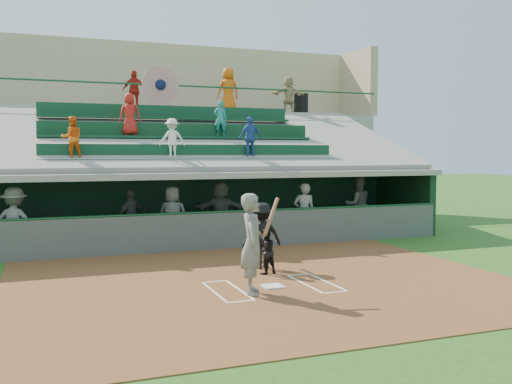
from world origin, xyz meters
name	(u,v)px	position (x,y,z in m)	size (l,w,h in m)	color
ground	(273,288)	(0.00, 0.00, 0.00)	(100.00, 100.00, 0.00)	#224E16
dirt_slab	(264,282)	(0.00, 0.50, 0.01)	(11.00, 9.00, 0.02)	brown
home_plate	(273,286)	(0.00, 0.00, 0.04)	(0.43, 0.43, 0.03)	silver
batters_box_chalk	(273,287)	(0.00, 0.00, 0.02)	(2.65, 1.85, 0.01)	white
dugout_floor	(194,241)	(0.00, 6.75, 0.02)	(16.00, 3.50, 0.04)	gray
concourse_slab	(154,166)	(0.00, 13.50, 2.30)	(20.00, 3.00, 4.60)	#99968B
grandstand	(169,169)	(-0.01, 10.51, 2.26)	(20.40, 10.40, 7.80)	#4E534E
batter_at_plate	(252,243)	(-0.60, -0.39, 1.05)	(0.97, 0.86, 2.05)	#595C57
catcher	(265,251)	(0.33, 1.27, 0.56)	(0.52, 0.41, 1.07)	black
home_umpire	(262,235)	(0.51, 1.94, 0.83)	(1.05, 0.60, 1.63)	black
dugout_bench	(184,229)	(-0.03, 7.94, 0.24)	(13.46, 0.40, 0.40)	olive
dugout_player_a	(15,223)	(-5.28, 5.43, 1.00)	(1.24, 0.71, 1.92)	#555752
dugout_player_b	(132,216)	(-1.97, 6.85, 0.89)	(0.99, 0.41, 1.70)	#545752
dugout_player_c	(173,216)	(-0.86, 5.93, 0.95)	(0.89, 0.58, 1.83)	#5E615C
dugout_player_d	(221,210)	(0.92, 6.77, 1.00)	(1.77, 0.56, 1.91)	#61645E
dugout_player_e	(304,212)	(3.24, 5.27, 0.98)	(0.68, 0.45, 1.88)	#5F625D
dugout_player_f	(358,205)	(5.89, 6.43, 1.03)	(0.97, 0.75, 1.99)	#545752
trash_bin	(301,104)	(6.69, 12.91, 5.09)	(0.65, 0.65, 0.98)	black
concourse_staff_a	(135,91)	(-0.86, 13.10, 5.45)	(0.99, 0.41, 1.69)	#A61E12
concourse_staff_b	(228,90)	(3.12, 12.75, 5.58)	(0.96, 0.62, 1.96)	#D7580C
concourse_staff_c	(288,95)	(5.70, 12.11, 5.40)	(1.49, 0.47, 1.61)	tan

